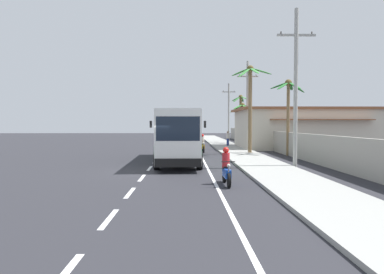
# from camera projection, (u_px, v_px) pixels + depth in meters

# --- Properties ---
(ground_plane) EXTENTS (160.00, 160.00, 0.00)m
(ground_plane) POSITION_uv_depth(u_px,v_px,m) (147.00, 171.00, 18.68)
(ground_plane) COLOR #28282D
(sidewalk_kerb) EXTENTS (3.20, 90.00, 0.14)m
(sidewalk_kerb) POSITION_uv_depth(u_px,v_px,m) (241.00, 154.00, 28.81)
(sidewalk_kerb) COLOR #999993
(sidewalk_kerb) RESTS_ON ground
(lane_markings) EXTENTS (3.53, 71.00, 0.01)m
(lane_markings) POSITION_uv_depth(u_px,v_px,m) (185.00, 151.00, 33.13)
(lane_markings) COLOR white
(lane_markings) RESTS_ON ground
(boundary_wall) EXTENTS (0.24, 60.00, 1.91)m
(boundary_wall) POSITION_uv_depth(u_px,v_px,m) (274.00, 141.00, 32.85)
(boundary_wall) COLOR #9E998E
(boundary_wall) RESTS_ON ground
(coach_bus_foreground) EXTENTS (2.98, 11.57, 3.68)m
(coach_bus_foreground) POSITION_uv_depth(u_px,v_px,m) (178.00, 134.00, 23.26)
(coach_bus_foreground) COLOR white
(coach_bus_foreground) RESTS_ON ground
(motorcycle_beside_bus) EXTENTS (0.56, 1.96, 1.60)m
(motorcycle_beside_bus) POSITION_uv_depth(u_px,v_px,m) (226.00, 169.00, 14.48)
(motorcycle_beside_bus) COLOR black
(motorcycle_beside_bus) RESTS_ON ground
(motorcycle_trailing) EXTENTS (0.56, 1.96, 1.67)m
(motorcycle_trailing) POSITION_uv_depth(u_px,v_px,m) (203.00, 145.00, 31.31)
(motorcycle_trailing) COLOR black
(motorcycle_trailing) RESTS_ON ground
(pedestrian_near_kerb) EXTENTS (0.36, 0.36, 1.64)m
(pedestrian_near_kerb) POSITION_uv_depth(u_px,v_px,m) (228.00, 138.00, 38.88)
(pedestrian_near_kerb) COLOR navy
(pedestrian_near_kerb) RESTS_ON sidewalk_kerb
(utility_pole_nearest) EXTENTS (2.26, 0.24, 9.30)m
(utility_pole_nearest) POSITION_uv_depth(u_px,v_px,m) (296.00, 85.00, 19.98)
(utility_pole_nearest) COLOR #9E9E99
(utility_pole_nearest) RESTS_ON ground
(utility_pole_mid) EXTENTS (2.16, 0.24, 9.04)m
(utility_pole_mid) POSITION_uv_depth(u_px,v_px,m) (247.00, 104.00, 35.20)
(utility_pole_mid) COLOR #9E9E99
(utility_pole_mid) RESTS_ON ground
(utility_pole_far) EXTENTS (1.97, 0.24, 8.57)m
(utility_pole_far) POSITION_uv_depth(u_px,v_px,m) (229.00, 111.00, 50.42)
(utility_pole_far) COLOR #9E9E99
(utility_pole_far) RESTS_ON ground
(palm_nearest) EXTENTS (3.47, 3.73, 7.59)m
(palm_nearest) POSITION_uv_depth(u_px,v_px,m) (250.00, 94.00, 29.18)
(palm_nearest) COLOR brown
(palm_nearest) RESTS_ON ground
(palm_second) EXTENTS (2.69, 2.80, 6.54)m
(palm_second) POSITION_uv_depth(u_px,v_px,m) (241.00, 111.00, 46.17)
(palm_second) COLOR brown
(palm_second) RESTS_ON ground
(palm_third) EXTENTS (3.50, 3.56, 5.29)m
(palm_third) POSITION_uv_depth(u_px,v_px,m) (242.00, 113.00, 43.19)
(palm_third) COLOR brown
(palm_third) RESTS_ON ground
(palm_fourth) EXTENTS (2.82, 2.99, 6.21)m
(palm_fourth) POSITION_uv_depth(u_px,v_px,m) (288.00, 100.00, 27.75)
(palm_fourth) COLOR brown
(palm_fourth) RESTS_ON ground
(roadside_building) EXTENTS (14.81, 9.59, 4.25)m
(roadside_building) POSITION_uv_depth(u_px,v_px,m) (305.00, 128.00, 36.85)
(roadside_building) COLOR beige
(roadside_building) RESTS_ON ground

